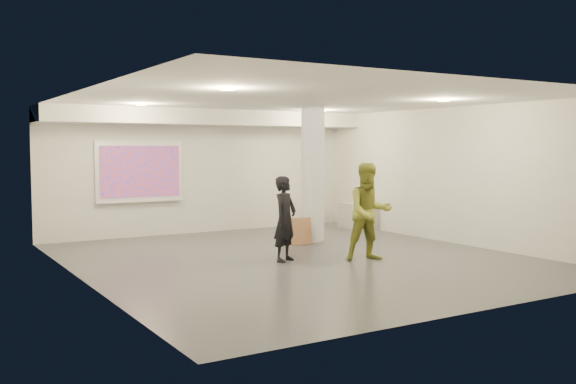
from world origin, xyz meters
TOP-DOWN VIEW (x-y plane):
  - floor at (0.00, 0.00)m, footprint 8.00×9.00m
  - ceiling at (0.00, 0.00)m, footprint 8.00×9.00m
  - wall_back at (0.00, 4.50)m, footprint 8.00×0.01m
  - wall_front at (0.00, -4.50)m, footprint 8.00×0.01m
  - wall_left at (-4.00, 0.00)m, footprint 0.01×9.00m
  - wall_right at (4.00, 0.00)m, footprint 0.01×9.00m
  - soffit_band at (0.00, 3.95)m, footprint 8.00×1.10m
  - downlight_nw at (-2.20, 2.50)m, footprint 0.22×0.22m
  - downlight_ne at (2.20, 2.50)m, footprint 0.22×0.22m
  - downlight_sw at (-2.20, -1.50)m, footprint 0.22×0.22m
  - downlight_se at (2.20, -1.50)m, footprint 0.22×0.22m
  - column at (1.50, 1.80)m, footprint 0.52×0.52m
  - projection_screen at (-1.60, 4.45)m, footprint 2.10×0.13m
  - credenza at (3.72, 3.01)m, footprint 0.54×1.15m
  - papers_stack at (3.75, 2.97)m, footprint 0.31×0.38m
  - cardboard_back at (0.95, 1.47)m, footprint 0.55×0.17m
  - cardboard_front at (0.83, 1.65)m, footprint 0.55×0.32m
  - woman at (-0.34, -0.06)m, footprint 0.69×0.61m
  - man at (1.05, -0.80)m, footprint 1.05×0.93m

SIDE VIEW (x-z plane):
  - floor at x=0.00m, z-range -0.01..0.01m
  - cardboard_front at x=0.83m, z-range 0.00..0.57m
  - cardboard_back at x=0.95m, z-range 0.00..0.59m
  - credenza at x=3.72m, z-range 0.00..0.66m
  - papers_stack at x=3.75m, z-range 0.66..0.68m
  - woman at x=-0.34m, z-range 0.00..1.58m
  - man at x=1.05m, z-range 0.00..1.83m
  - wall_back at x=0.00m, z-range 0.00..3.00m
  - wall_front at x=0.00m, z-range 0.00..3.00m
  - wall_left at x=-4.00m, z-range 0.00..3.00m
  - wall_right at x=4.00m, z-range 0.00..3.00m
  - column at x=1.50m, z-range 0.00..3.00m
  - projection_screen at x=-1.60m, z-range 0.82..2.24m
  - soffit_band at x=0.00m, z-range 2.64..3.00m
  - downlight_nw at x=-2.20m, z-range 2.97..2.99m
  - downlight_ne at x=2.20m, z-range 2.97..2.99m
  - downlight_sw at x=-2.20m, z-range 2.97..2.99m
  - downlight_se at x=2.20m, z-range 2.97..2.99m
  - ceiling at x=0.00m, z-range 3.00..3.00m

